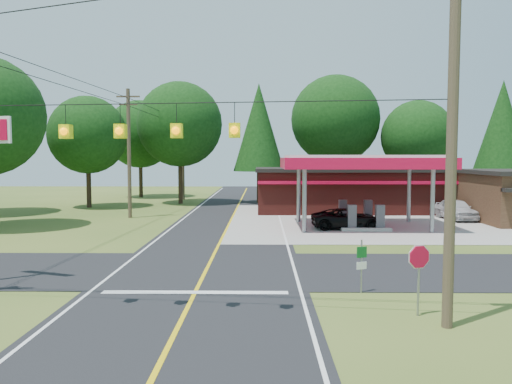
{
  "coord_description": "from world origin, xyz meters",
  "views": [
    {
      "loc": [
        2.34,
        -20.67,
        4.73
      ],
      "look_at": [
        2.0,
        7.0,
        2.8
      ],
      "focal_mm": 35.0,
      "sensor_mm": 36.0,
      "label": 1
    }
  ],
  "objects_px": {
    "sedan_car": "(456,210)",
    "gas_canopy": "(361,164)",
    "suv_car": "(348,219)",
    "octagonal_stop_sign": "(419,263)"
  },
  "relations": [
    {
      "from": "sedan_car",
      "to": "gas_canopy",
      "type": "bearing_deg",
      "value": -156.8
    },
    {
      "from": "suv_car",
      "to": "octagonal_stop_sign",
      "type": "xyz_separation_m",
      "value": [
        -1.0,
        -18.09,
        0.94
      ]
    },
    {
      "from": "gas_canopy",
      "to": "suv_car",
      "type": "bearing_deg",
      "value": -136.99
    },
    {
      "from": "gas_canopy",
      "to": "suv_car",
      "type": "distance_m",
      "value": 3.85
    },
    {
      "from": "gas_canopy",
      "to": "suv_car",
      "type": "height_order",
      "value": "gas_canopy"
    },
    {
      "from": "octagonal_stop_sign",
      "to": "sedan_car",
      "type": "bearing_deg",
      "value": 66.51
    },
    {
      "from": "gas_canopy",
      "to": "sedan_car",
      "type": "distance_m",
      "value": 9.6
    },
    {
      "from": "suv_car",
      "to": "octagonal_stop_sign",
      "type": "relative_size",
      "value": 2.21
    },
    {
      "from": "sedan_car",
      "to": "octagonal_stop_sign",
      "type": "height_order",
      "value": "octagonal_stop_sign"
    },
    {
      "from": "gas_canopy",
      "to": "octagonal_stop_sign",
      "type": "distance_m",
      "value": 19.3
    }
  ]
}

